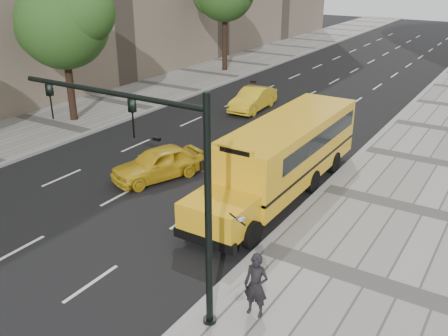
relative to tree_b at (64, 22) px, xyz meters
The scene contains 10 objects.
ground 12.00m from the tree_b, ahead, with size 140.00×140.00×0.00m, color black.
sidewalk_far 5.95m from the tree_b, 116.09° to the right, with size 6.00×140.00×0.15m, color gray.
curb_museum 17.44m from the tree_b, ahead, with size 0.30×140.00×0.15m, color gray.
curb_far 6.39m from the tree_b, 27.00° to the right, with size 0.30×140.00×0.15m, color gray.
tree_b is the anchor object (origin of this frame).
school_bus 15.58m from the tree_b, ahead, with size 2.96×11.56×3.19m.
taxi_near 11.60m from the tree_b, 22.18° to the right, with size 1.70×4.23×1.44m, color gold.
taxi_far 12.33m from the tree_b, 45.54° to the left, with size 1.52×4.36×1.44m, color gold.
pedestrian 21.02m from the tree_b, 29.13° to the right, with size 0.68×0.44×1.85m, color black.
traffic_signal 19.10m from the tree_b, 34.93° to the right, with size 6.18×0.36×6.40m.
Camera 1 is at (12.61, -18.54, 9.08)m, focal length 40.00 mm.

